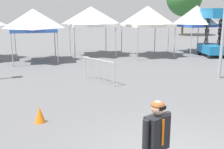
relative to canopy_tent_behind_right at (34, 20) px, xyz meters
The scene contains 8 objects.
canopy_tent_behind_right is the anchor object (origin of this frame).
canopy_tent_far_left 4.27m from the canopy_tent_behind_right, 18.93° to the left, with size 3.12×3.12×3.51m.
canopy_tent_right_of_center 7.74m from the canopy_tent_behind_right, ahead, with size 3.06×3.06×3.55m.
canopy_tent_behind_left 11.95m from the canopy_tent_behind_right, ahead, with size 3.26×3.26×3.60m.
scissor_lift 12.45m from the canopy_tent_behind_right, ahead, with size 1.87×2.55×3.39m.
person_foreground 14.47m from the canopy_tent_behind_right, 84.39° to the right, with size 0.61×0.38×1.78m.
crowd_barrier_near_person 7.04m from the canopy_tent_behind_right, 68.25° to the right, with size 0.97×1.91×1.08m.
traffic_cone_lot_center 10.57m from the canopy_tent_behind_right, 91.90° to the right, with size 0.32×0.32×0.48m, color orange.
Camera 1 is at (-2.96, -4.75, 3.21)m, focal length 43.90 mm.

